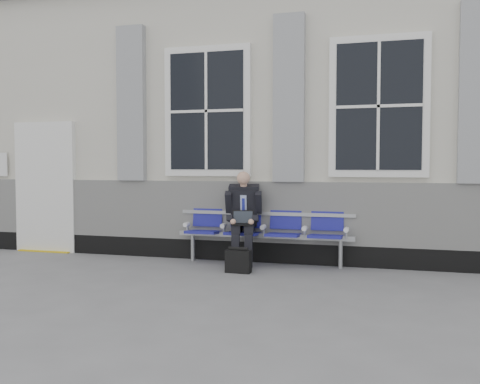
% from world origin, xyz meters
% --- Properties ---
extents(ground, '(70.00, 70.00, 0.00)m').
position_xyz_m(ground, '(0.00, 0.00, 0.00)').
color(ground, slate).
rests_on(ground, ground).
extents(station_building, '(14.40, 4.40, 4.49)m').
position_xyz_m(station_building, '(-0.02, 3.47, 2.22)').
color(station_building, beige).
rests_on(station_building, ground).
extents(bench, '(2.60, 0.47, 0.91)m').
position_xyz_m(bench, '(-1.23, 1.32, 0.55)').
color(bench, '#9EA0A3').
rests_on(bench, ground).
extents(businessman, '(0.56, 0.76, 1.35)m').
position_xyz_m(businessman, '(-1.51, 1.20, 0.74)').
color(businessman, black).
rests_on(businessman, ground).
extents(briefcase, '(0.34, 0.15, 0.35)m').
position_xyz_m(briefcase, '(-1.43, 0.62, 0.16)').
color(briefcase, black).
rests_on(briefcase, ground).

